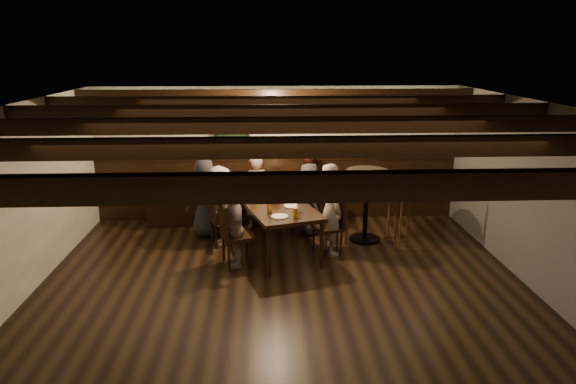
{
  "coord_description": "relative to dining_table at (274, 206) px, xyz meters",
  "views": [
    {
      "loc": [
        -0.23,
        -5.59,
        3.04
      ],
      "look_at": [
        0.09,
        1.3,
        1.1
      ],
      "focal_mm": 32.0,
      "sensor_mm": 36.0,
      "label": 1
    }
  ],
  "objects": [
    {
      "name": "dining_table",
      "position": [
        0.0,
        0.0,
        0.0
      ],
      "size": [
        1.45,
        2.19,
        0.76
      ],
      "rotation": [
        0.0,
        0.0,
        0.29
      ],
      "color": "black",
      "rests_on": "floor"
    },
    {
      "name": "pint_e",
      "position": [
        -0.08,
        -0.49,
        0.13
      ],
      "size": [
        0.07,
        0.07,
        0.14
      ],
      "primitive_type": "cylinder",
      "color": "#BF7219",
      "rests_on": "dining_table"
    },
    {
      "name": "pint_c",
      "position": [
        -0.32,
        0.01,
        0.13
      ],
      "size": [
        0.07,
        0.07,
        0.14
      ],
      "primitive_type": "cylinder",
      "color": "#BF7219",
      "rests_on": "dining_table"
    },
    {
      "name": "bar_stool_right",
      "position": [
        1.98,
        0.12,
        -0.25
      ],
      "size": [
        0.38,
        0.39,
        1.2
      ],
      "rotation": [
        0.0,
        0.0,
        -0.06
      ],
      "color": "#382311",
      "rests_on": "floor"
    },
    {
      "name": "person_bench_left",
      "position": [
        -1.12,
        0.6,
        -0.03
      ],
      "size": [
        0.74,
        0.59,
        1.32
      ],
      "primitive_type": "imported",
      "rotation": [
        0.0,
        0.0,
        3.43
      ],
      "color": "#28282B",
      "rests_on": "floor"
    },
    {
      "name": "plate_near",
      "position": [
        0.06,
        -0.71,
        0.07
      ],
      "size": [
        0.24,
        0.24,
        0.01
      ],
      "primitive_type": "cylinder",
      "color": "white",
      "rests_on": "dining_table"
    },
    {
      "name": "person_left_near",
      "position": [
        -0.85,
        0.21,
        -0.05
      ],
      "size": [
        0.69,
        0.93,
        1.28
      ],
      "primitive_type": "imported",
      "rotation": [
        0.0,
        0.0,
        -1.28
      ],
      "color": "#BDAFA0",
      "rests_on": "floor"
    },
    {
      "name": "high_top_table",
      "position": [
        1.48,
        0.28,
        0.08
      ],
      "size": [
        0.67,
        0.67,
        1.18
      ],
      "color": "black",
      "rests_on": "floor"
    },
    {
      "name": "chair_right_near",
      "position": [
        0.56,
        0.64,
        -0.4
      ],
      "size": [
        0.54,
        0.54,
        0.94
      ],
      "rotation": [
        0.0,
        0.0,
        1.86
      ],
      "color": "black",
      "rests_on": "floor"
    },
    {
      "name": "person_bench_right",
      "position": [
        0.6,
        1.12,
        -0.04
      ],
      "size": [
        0.76,
        0.66,
        1.31
      ],
      "primitive_type": "imported",
      "rotation": [
        0.0,
        0.0,
        3.43
      ],
      "color": "#4F1D1B",
      "rests_on": "floor"
    },
    {
      "name": "candle",
      "position": [
        0.03,
        0.32,
        0.09
      ],
      "size": [
        0.05,
        0.05,
        0.05
      ],
      "primitive_type": "cylinder",
      "color": "beige",
      "rests_on": "dining_table"
    },
    {
      "name": "person_right_near",
      "position": [
        0.59,
        0.65,
        -0.09
      ],
      "size": [
        0.54,
        0.68,
        1.22
      ],
      "primitive_type": "imported",
      "rotation": [
        0.0,
        0.0,
        1.86
      ],
      "color": "#2A2A2D",
      "rests_on": "floor"
    },
    {
      "name": "chair_left_near",
      "position": [
        -0.82,
        0.22,
        -0.42
      ],
      "size": [
        0.52,
        0.52,
        0.91
      ],
      "rotation": [
        0.0,
        0.0,
        -1.28
      ],
      "color": "black",
      "rests_on": "floor"
    },
    {
      "name": "room",
      "position": [
        -0.2,
        0.27,
        0.38
      ],
      "size": [
        7.0,
        7.0,
        7.0
      ],
      "color": "black",
      "rests_on": "ground"
    },
    {
      "name": "bar_stool_left",
      "position": [
        0.98,
        0.07,
        -0.25
      ],
      "size": [
        0.38,
        0.41,
        1.2
      ],
      "rotation": [
        0.0,
        0.0,
        -0.16
      ],
      "color": "#382311",
      "rests_on": "floor"
    },
    {
      "name": "chair_right_far",
      "position": [
        0.82,
        -0.22,
        -0.43
      ],
      "size": [
        0.49,
        0.49,
        0.86
      ],
      "rotation": [
        0.0,
        0.0,
        1.86
      ],
      "color": "black",
      "rests_on": "floor"
    },
    {
      "name": "pint_g",
      "position": [
        0.28,
        -0.75,
        0.13
      ],
      "size": [
        0.07,
        0.07,
        0.14
      ],
      "primitive_type": "cylinder",
      "color": "#BF7219",
      "rests_on": "dining_table"
    },
    {
      "name": "person_left_far",
      "position": [
        -0.59,
        -0.65,
        -0.1
      ],
      "size": [
        0.47,
        0.74,
        1.18
      ],
      "primitive_type": "imported",
      "rotation": [
        0.0,
        0.0,
        -1.28
      ],
      "color": "gray",
      "rests_on": "floor"
    },
    {
      "name": "condiment_caddy",
      "position": [
        0.01,
        -0.05,
        0.12
      ],
      "size": [
        0.15,
        0.1,
        0.12
      ],
      "primitive_type": "cube",
      "color": "black",
      "rests_on": "dining_table"
    },
    {
      "name": "person_right_far",
      "position": [
        0.85,
        -0.21,
        0.01
      ],
      "size": [
        0.47,
        0.59,
        1.4
      ],
      "primitive_type": "imported",
      "rotation": [
        0.0,
        0.0,
        1.86
      ],
      "color": "gray",
      "rests_on": "floor"
    },
    {
      "name": "pint_b",
      "position": [
        0.05,
        0.69,
        0.13
      ],
      "size": [
        0.07,
        0.07,
        0.14
      ],
      "primitive_type": "cylinder",
      "color": "#BF7219",
      "rests_on": "dining_table"
    },
    {
      "name": "pint_f",
      "position": [
        0.35,
        -0.47,
        0.13
      ],
      "size": [
        0.07,
        0.07,
        0.14
      ],
      "primitive_type": "cylinder",
      "color": "silver",
      "rests_on": "dining_table"
    },
    {
      "name": "pint_d",
      "position": [
        0.23,
        0.28,
        0.13
      ],
      "size": [
        0.07,
        0.07,
        0.14
      ],
      "primitive_type": "cylinder",
      "color": "silver",
      "rests_on": "dining_table"
    },
    {
      "name": "person_bench_centre",
      "position": [
        -0.3,
        1.01,
        -0.05
      ],
      "size": [
        0.54,
        0.43,
        1.29
      ],
      "primitive_type": "imported",
      "rotation": [
        0.0,
        0.0,
        3.43
      ],
      "color": "gray",
      "rests_on": "floor"
    },
    {
      "name": "plate_far",
      "position": [
        0.26,
        -0.24,
        0.07
      ],
      "size": [
        0.24,
        0.24,
        0.01
      ],
      "primitive_type": "cylinder",
      "color": "white",
      "rests_on": "dining_table"
    },
    {
      "name": "chair_left_far",
      "position": [
        -0.56,
        -0.64,
        -0.4
      ],
      "size": [
        0.54,
        0.54,
        0.95
      ],
      "rotation": [
        0.0,
        0.0,
        -1.28
      ],
      "color": "black",
      "rests_on": "floor"
    },
    {
      "name": "pint_a",
      "position": [
        -0.47,
        0.59,
        0.13
      ],
      "size": [
        0.07,
        0.07,
        0.14
      ],
      "primitive_type": "cylinder",
      "color": "#BF7219",
      "rests_on": "dining_table"
    }
  ]
}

